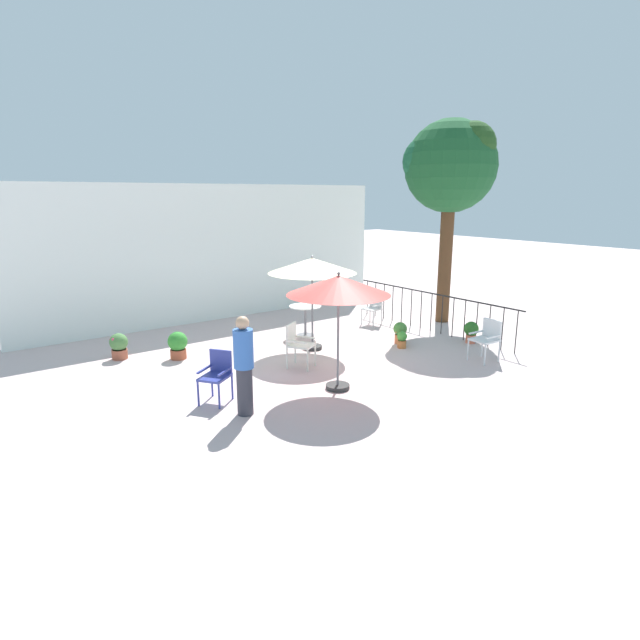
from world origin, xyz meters
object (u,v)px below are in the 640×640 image
(cafe_table_0, at_px, (305,315))
(standing_person, at_px, (244,365))
(patio_chair_3, at_px, (487,337))
(potted_plant_4, at_px, (178,345))
(shade_tree, at_px, (451,168))
(patio_chair_0, at_px, (217,373))
(patio_umbrella_0, at_px, (312,267))
(potted_plant_3, at_px, (402,339))
(patio_chair_2, at_px, (297,342))
(potted_plant_1, at_px, (471,331))
(potted_plant_2, at_px, (400,332))
(potted_plant_0, at_px, (119,345))
(patio_chair_1, at_px, (374,306))
(patio_umbrella_1, at_px, (339,287))

(cafe_table_0, bearing_deg, standing_person, -137.03)
(patio_chair_3, distance_m, potted_plant_4, 6.65)
(shade_tree, relative_size, patio_chair_0, 6.14)
(patio_umbrella_0, relative_size, patio_chair_0, 2.46)
(potted_plant_3, bearing_deg, patio_umbrella_0, 145.06)
(patio_umbrella_0, distance_m, patio_chair_2, 1.90)
(patio_chair_2, distance_m, potted_plant_1, 4.47)
(potted_plant_2, bearing_deg, patio_chair_0, -173.07)
(patio_chair_2, relative_size, potted_plant_0, 1.60)
(shade_tree, height_order, patio_chair_2, shade_tree)
(patio_chair_2, relative_size, standing_person, 0.56)
(patio_chair_1, relative_size, potted_plant_0, 1.60)
(standing_person, bearing_deg, patio_chair_1, 28.91)
(shade_tree, relative_size, patio_chair_3, 6.09)
(potted_plant_1, bearing_deg, potted_plant_4, 153.36)
(patio_chair_0, bearing_deg, potted_plant_3, 3.72)
(patio_chair_3, xyz_separation_m, potted_plant_0, (-6.26, 4.86, -0.23))
(potted_plant_4, bearing_deg, potted_plant_1, -26.64)
(cafe_table_0, distance_m, potted_plant_4, 3.30)
(potted_plant_0, xyz_separation_m, standing_person, (0.77, -4.21, 0.54))
(patio_umbrella_0, height_order, patio_chair_1, patio_umbrella_0)
(patio_chair_0, xyz_separation_m, potted_plant_0, (-0.66, 3.43, -0.21))
(patio_umbrella_0, height_order, patio_chair_0, patio_umbrella_0)
(cafe_table_0, height_order, potted_plant_4, cafe_table_0)
(shade_tree, height_order, patio_umbrella_1, shade_tree)
(patio_umbrella_0, bearing_deg, potted_plant_4, 157.05)
(patio_umbrella_0, xyz_separation_m, patio_chair_3, (2.47, -2.93, -1.39))
(patio_umbrella_1, height_order, potted_plant_1, patio_umbrella_1)
(patio_umbrella_0, bearing_deg, potted_plant_0, 153.04)
(patio_chair_3, relative_size, potted_plant_1, 1.69)
(patio_chair_3, xyz_separation_m, potted_plant_3, (-0.77, 1.74, -0.32))
(patio_chair_2, height_order, patio_chair_3, patio_chair_2)
(patio_chair_1, height_order, standing_person, standing_person)
(patio_chair_3, height_order, potted_plant_2, patio_chair_3)
(patio_umbrella_1, relative_size, potted_plant_1, 4.14)
(potted_plant_4, bearing_deg, patio_chair_0, -97.81)
(patio_umbrella_1, distance_m, potted_plant_4, 4.16)
(patio_umbrella_1, height_order, patio_chair_2, patio_umbrella_1)
(patio_chair_1, bearing_deg, patio_umbrella_0, -161.91)
(shade_tree, distance_m, potted_plant_1, 4.46)
(potted_plant_4, bearing_deg, cafe_table_0, -2.58)
(patio_chair_1, bearing_deg, patio_chair_2, -154.95)
(potted_plant_2, xyz_separation_m, potted_plant_4, (-4.71, 2.06, 0.03))
(patio_umbrella_1, xyz_separation_m, patio_chair_0, (-2.01, 0.80, -1.39))
(potted_plant_2, bearing_deg, patio_umbrella_1, -155.12)
(standing_person, bearing_deg, potted_plant_0, 100.32)
(cafe_table_0, xyz_separation_m, patio_chair_1, (2.20, -0.13, -0.02))
(standing_person, bearing_deg, patio_umbrella_0, 37.08)
(patio_chair_0, xyz_separation_m, patio_chair_3, (5.60, -1.42, 0.01))
(shade_tree, xyz_separation_m, potted_plant_0, (-8.32, 1.94, -3.86))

